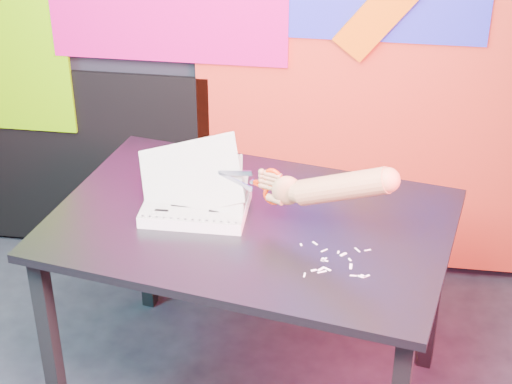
# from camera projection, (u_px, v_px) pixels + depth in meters

# --- Properties ---
(room) EXTENTS (3.01, 3.01, 2.71)m
(room) POSITION_uv_depth(u_px,v_px,m) (124.00, 137.00, 1.95)
(room) COLOR black
(room) RESTS_ON ground
(backdrop) EXTENTS (2.88, 0.05, 2.08)m
(backdrop) POSITION_uv_depth(u_px,v_px,m) (247.00, 62.00, 3.39)
(backdrop) COLOR red
(backdrop) RESTS_ON ground
(work_table) EXTENTS (1.41, 1.07, 0.75)m
(work_table) POSITION_uv_depth(u_px,v_px,m) (251.00, 242.00, 2.81)
(work_table) COLOR black
(work_table) RESTS_ON ground
(printout_stack) EXTENTS (0.38, 0.25, 0.26)m
(printout_stack) POSITION_uv_depth(u_px,v_px,m) (196.00, 205.00, 2.80)
(printout_stack) COLOR white
(printout_stack) RESTS_ON work_table
(scissors) EXTENTS (0.22, 0.08, 0.13)m
(scissors) POSITION_uv_depth(u_px,v_px,m) (268.00, 186.00, 2.69)
(scissors) COLOR #9DA1BA
(scissors) RESTS_ON printout_stack
(hand_forearm) EXTENTS (0.43, 0.19, 0.21)m
(hand_forearm) POSITION_uv_depth(u_px,v_px,m) (333.00, 187.00, 2.57)
(hand_forearm) COLOR #AD6D4A
(hand_forearm) RESTS_ON work_table
(paper_clippings) EXTENTS (0.22, 0.19, 0.00)m
(paper_clippings) POSITION_uv_depth(u_px,v_px,m) (336.00, 263.00, 2.56)
(paper_clippings) COLOR white
(paper_clippings) RESTS_ON work_table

